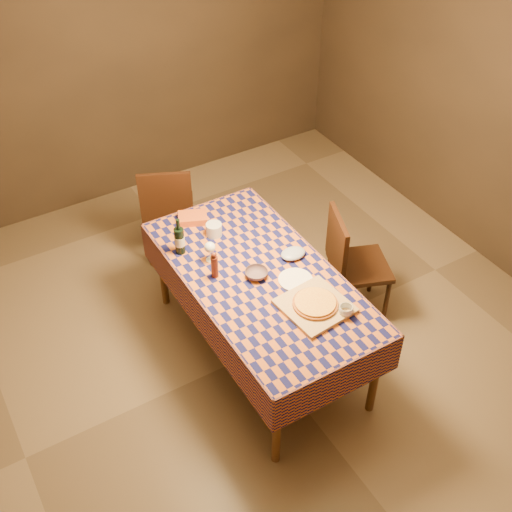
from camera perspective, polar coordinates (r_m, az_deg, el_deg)
name	(u,v)px	position (r m, az deg, el deg)	size (l,w,h in m)	color
room	(260,205)	(3.93, 0.38, 4.56)	(5.00, 5.10, 2.70)	brown
dining_table	(260,283)	(4.35, 0.34, -2.43)	(0.94, 1.84, 0.77)	brown
cutting_board	(315,306)	(4.09, 5.26, -4.44)	(0.40, 0.40, 0.02)	tan
pizza	(315,303)	(4.07, 5.28, -4.18)	(0.35, 0.35, 0.03)	#A0511A
pepper_mill	(214,265)	(4.23, -3.71, -0.84)	(0.06, 0.06, 0.20)	#4F1E12
bowl	(256,274)	(4.27, 0.04, -1.59)	(0.15, 0.15, 0.05)	#574149
wine_glass	(210,248)	(4.35, -4.12, 0.72)	(0.08, 0.08, 0.15)	white
wine_bottle	(180,240)	(4.44, -6.81, 1.41)	(0.09, 0.09, 0.28)	black
deli_tub	(214,230)	(4.60, -3.76, 2.36)	(0.11, 0.11, 0.10)	silver
takeout_container	(193,218)	(4.76, -5.65, 3.38)	(0.21, 0.15, 0.05)	#BF4C19
white_plate	(295,280)	(4.26, 3.53, -2.13)	(0.23, 0.23, 0.01)	white
tumbler	(346,311)	(4.05, 7.99, -4.85)	(0.09, 0.09, 0.07)	silver
flour_patch	(301,299)	(4.14, 4.06, -3.86)	(0.27, 0.21, 0.00)	white
flour_bag	(293,253)	(4.43, 3.32, 0.23)	(0.18, 0.14, 0.05)	#929EBB
chair_far	(168,207)	(5.35, -7.86, 4.30)	(0.56, 0.56, 0.93)	black
chair_right	(350,260)	(4.83, 8.35, -0.38)	(0.55, 0.55, 0.93)	black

